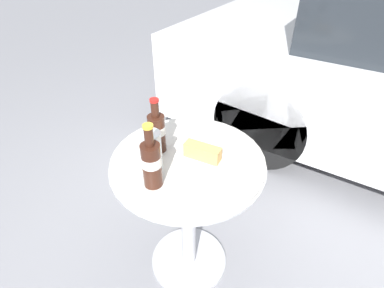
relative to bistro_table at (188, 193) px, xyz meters
name	(u,v)px	position (x,y,z in m)	size (l,w,h in m)	color
ground_plane	(189,260)	(0.00, 0.00, -0.50)	(30.00, 30.00, 0.00)	gray
bistro_table	(188,193)	(0.00, 0.00, 0.00)	(0.61, 0.61, 0.69)	#B7B7BC
cola_bottle_left	(157,131)	(-0.13, -0.02, 0.28)	(0.07, 0.07, 0.23)	#3D1E14
cola_bottle_right	(152,163)	(-0.03, -0.18, 0.29)	(0.07, 0.07, 0.24)	#3D1E14
drinking_glass	(152,153)	(-0.08, -0.12, 0.26)	(0.07, 0.07, 0.16)	silver
lunch_plate_near	(202,157)	(0.06, 0.01, 0.21)	(0.21, 0.21, 0.07)	white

